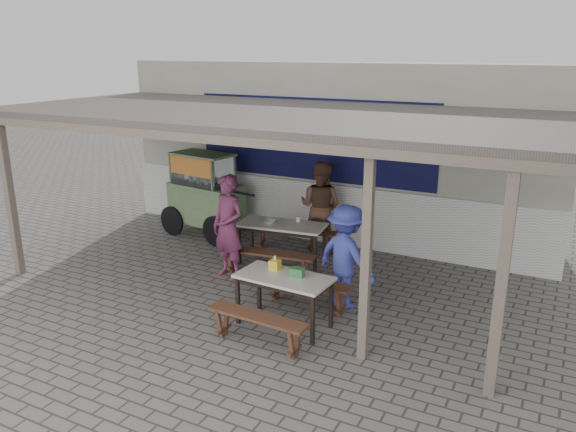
# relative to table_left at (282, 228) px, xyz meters

# --- Properties ---
(ground) EXTENTS (60.00, 60.00, 0.00)m
(ground) POSITION_rel_table_left_xyz_m (0.08, -1.51, -0.67)
(ground) COLOR slate
(ground) RESTS_ON ground
(back_wall) EXTENTS (9.00, 1.28, 3.50)m
(back_wall) POSITION_rel_table_left_xyz_m (0.08, 2.07, 1.05)
(back_wall) COLOR beige
(back_wall) RESTS_ON ground
(warung_roof) EXTENTS (9.00, 4.21, 2.81)m
(warung_roof) POSITION_rel_table_left_xyz_m (0.09, -0.61, 2.04)
(warung_roof) COLOR #564E4A
(warung_roof) RESTS_ON ground
(table_left) EXTENTS (1.63, 0.88, 0.75)m
(table_left) POSITION_rel_table_left_xyz_m (0.00, 0.00, 0.00)
(table_left) COLOR white
(table_left) RESTS_ON ground
(bench_left_street) EXTENTS (1.67, 0.49, 0.45)m
(bench_left_street) POSITION_rel_table_left_xyz_m (0.09, -0.67, -0.33)
(bench_left_street) COLOR brown
(bench_left_street) RESTS_ON ground
(bench_left_wall) EXTENTS (1.67, 0.49, 0.45)m
(bench_left_wall) POSITION_rel_table_left_xyz_m (-0.09, 0.67, -0.33)
(bench_left_wall) COLOR brown
(bench_left_wall) RESTS_ON ground
(table_right) EXTENTS (1.34, 0.73, 0.75)m
(table_right) POSITION_rel_table_left_xyz_m (1.15, -2.11, -0.00)
(table_right) COLOR white
(table_right) RESTS_ON ground
(bench_right_street) EXTENTS (1.42, 0.35, 0.45)m
(bench_right_street) POSITION_rel_table_left_xyz_m (1.12, -2.79, -0.34)
(bench_right_street) COLOR brown
(bench_right_street) RESTS_ON ground
(bench_right_wall) EXTENTS (1.42, 0.35, 0.45)m
(bench_right_wall) POSITION_rel_table_left_xyz_m (1.19, -1.43, -0.34)
(bench_right_wall) COLOR brown
(bench_right_wall) RESTS_ON ground
(vendor_cart) EXTENTS (2.23, 1.06, 1.73)m
(vendor_cart) POSITION_rel_table_left_xyz_m (-2.15, 0.69, 0.27)
(vendor_cart) COLOR #6D8C5D
(vendor_cart) RESTS_ON ground
(patron_street_side) EXTENTS (0.73, 0.57, 1.78)m
(patron_street_side) POSITION_rel_table_left_xyz_m (-0.50, -0.96, 0.22)
(patron_street_side) COLOR #6E2C50
(patron_street_side) RESTS_ON ground
(patron_wall_side) EXTENTS (0.87, 0.69, 1.74)m
(patron_wall_side) POSITION_rel_table_left_xyz_m (0.32, 0.97, 0.20)
(patron_wall_side) COLOR brown
(patron_wall_side) RESTS_ON ground
(patron_right_table) EXTENTS (1.17, 0.91, 1.59)m
(patron_right_table) POSITION_rel_table_left_xyz_m (1.68, -1.11, 0.12)
(patron_right_table) COLOR #3E46B3
(patron_right_table) RESTS_ON ground
(tissue_box) EXTENTS (0.14, 0.14, 0.14)m
(tissue_box) POSITION_rel_table_left_xyz_m (0.92, -1.94, 0.15)
(tissue_box) COLOR yellow
(tissue_box) RESTS_ON table_right
(donation_box) EXTENTS (0.20, 0.14, 0.13)m
(donation_box) POSITION_rel_table_left_xyz_m (1.32, -2.04, 0.14)
(donation_box) COLOR #36793D
(donation_box) RESTS_ON table_right
(condiment_jar) EXTENTS (0.08, 0.08, 0.09)m
(condiment_jar) POSITION_rel_table_left_xyz_m (0.20, 0.26, 0.12)
(condiment_jar) COLOR white
(condiment_jar) RESTS_ON table_left
(condiment_bowl) EXTENTS (0.23, 0.23, 0.05)m
(condiment_bowl) POSITION_rel_table_left_xyz_m (-0.21, -0.05, 0.10)
(condiment_bowl) COLOR silver
(condiment_bowl) RESTS_ON table_left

